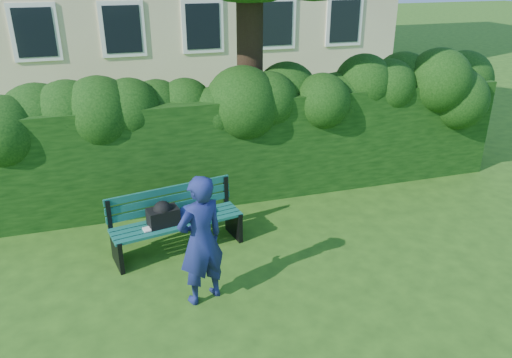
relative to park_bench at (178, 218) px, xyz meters
name	(u,v)px	position (x,y,z in m)	size (l,w,h in m)	color
ground	(269,257)	(1.17, -0.60, -0.50)	(80.00, 80.00, 0.00)	#264B14
hedge	(229,146)	(1.17, 1.60, 0.40)	(10.00, 1.00, 1.80)	black
park_bench	(178,218)	(0.00, 0.00, 0.00)	(1.92, 0.88, 0.89)	#0F4D48
man_reading	(201,240)	(0.10, -1.26, 0.32)	(0.60, 0.40, 1.65)	navy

